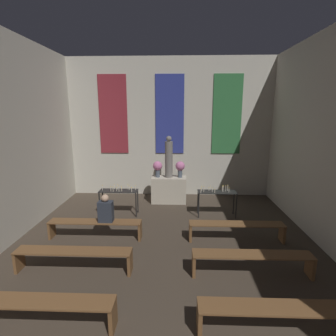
# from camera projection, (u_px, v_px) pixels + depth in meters

# --- Properties ---
(wall_back) EXTENTS (7.74, 0.16, 5.12)m
(wall_back) POSITION_uv_depth(u_px,v_px,m) (170.00, 128.00, 9.82)
(wall_back) COLOR beige
(wall_back) RESTS_ON ground_plane
(altar) EXTENTS (1.22, 0.60, 0.92)m
(altar) POSITION_uv_depth(u_px,v_px,m) (169.00, 190.00, 9.35)
(altar) COLOR #BCB29E
(altar) RESTS_ON ground_plane
(statue) EXTENTS (0.27, 0.27, 1.46)m
(statue) POSITION_uv_depth(u_px,v_px,m) (169.00, 158.00, 9.10)
(statue) COLOR slate
(statue) RESTS_ON altar
(flower_vase_left) EXTENTS (0.33, 0.33, 0.57)m
(flower_vase_left) POSITION_uv_depth(u_px,v_px,m) (158.00, 167.00, 9.18)
(flower_vase_left) COLOR #4C5666
(flower_vase_left) RESTS_ON altar
(flower_vase_right) EXTENTS (0.33, 0.33, 0.57)m
(flower_vase_right) POSITION_uv_depth(u_px,v_px,m) (180.00, 167.00, 9.16)
(flower_vase_right) COLOR #4C5666
(flower_vase_right) RESTS_ON altar
(candle_rack_left) EXTENTS (1.19, 0.42, 0.99)m
(candle_rack_left) POSITION_uv_depth(u_px,v_px,m) (119.00, 194.00, 8.15)
(candle_rack_left) COLOR black
(candle_rack_left) RESTS_ON ground_plane
(candle_rack_right) EXTENTS (1.19, 0.42, 0.99)m
(candle_rack_right) POSITION_uv_depth(u_px,v_px,m) (217.00, 195.00, 8.04)
(candle_rack_right) COLOR black
(candle_rack_right) RESTS_ON ground_plane
(pew_second_left) EXTENTS (2.35, 0.36, 0.47)m
(pew_second_left) POSITION_uv_depth(u_px,v_px,m) (37.00, 307.00, 3.91)
(pew_second_left) COLOR brown
(pew_second_left) RESTS_ON ground_plane
(pew_second_right) EXTENTS (2.35, 0.36, 0.47)m
(pew_second_right) POSITION_uv_depth(u_px,v_px,m) (279.00, 314.00, 3.78)
(pew_second_right) COLOR brown
(pew_second_right) RESTS_ON ground_plane
(pew_third_left) EXTENTS (2.35, 0.36, 0.47)m
(pew_third_left) POSITION_uv_depth(u_px,v_px,m) (74.00, 256.00, 5.30)
(pew_third_left) COLOR brown
(pew_third_left) RESTS_ON ground_plane
(pew_third_right) EXTENTS (2.35, 0.36, 0.47)m
(pew_third_right) POSITION_uv_depth(u_px,v_px,m) (252.00, 259.00, 5.17)
(pew_third_right) COLOR brown
(pew_third_right) RESTS_ON ground_plane
(pew_back_left) EXTENTS (2.35, 0.36, 0.47)m
(pew_back_left) POSITION_uv_depth(u_px,v_px,m) (95.00, 225.00, 6.69)
(pew_back_left) COLOR brown
(pew_back_left) RESTS_ON ground_plane
(pew_back_right) EXTENTS (2.35, 0.36, 0.47)m
(pew_back_right) POSITION_uv_depth(u_px,v_px,m) (236.00, 228.00, 6.56)
(pew_back_right) COLOR brown
(pew_back_right) RESTS_ON ground_plane
(person_seated) EXTENTS (0.36, 0.24, 0.71)m
(person_seated) POSITION_uv_depth(u_px,v_px,m) (106.00, 210.00, 6.59)
(person_seated) COLOR #282D38
(person_seated) RESTS_ON pew_back_left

